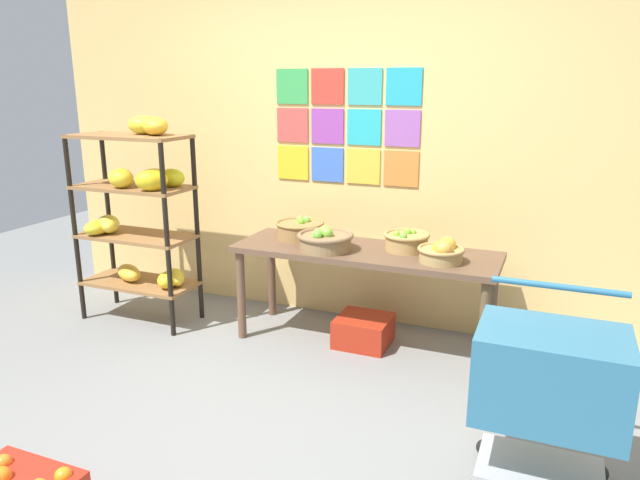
% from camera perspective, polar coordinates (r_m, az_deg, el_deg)
% --- Properties ---
extents(ground, '(9.52, 9.52, 0.00)m').
position_cam_1_polar(ground, '(3.31, -9.42, -17.68)').
color(ground, gray).
extents(back_wall_with_art, '(5.00, 0.07, 2.87)m').
position_cam_1_polar(back_wall_with_art, '(4.41, 2.22, 10.56)').
color(back_wall_with_art, '#ECC171').
rests_on(back_wall_with_art, ground).
extents(banana_shelf_unit, '(0.87, 0.46, 1.55)m').
position_cam_1_polar(banana_shelf_unit, '(4.55, -17.24, 3.06)').
color(banana_shelf_unit, black).
rests_on(banana_shelf_unit, ground).
extents(display_table, '(1.79, 0.59, 0.69)m').
position_cam_1_polar(display_table, '(4.01, 4.35, -2.03)').
color(display_table, brown).
rests_on(display_table, ground).
extents(fruit_basket_right, '(0.38, 0.38, 0.16)m').
position_cam_1_polar(fruit_basket_right, '(3.94, 0.49, 0.00)').
color(fruit_basket_right, olive).
rests_on(fruit_basket_right, display_table).
extents(fruit_basket_back_right, '(0.31, 0.31, 0.15)m').
position_cam_1_polar(fruit_basket_back_right, '(3.97, 8.38, -0.04)').
color(fruit_basket_back_right, '#AC874C').
rests_on(fruit_basket_back_right, display_table).
extents(fruit_basket_centre, '(0.35, 0.35, 0.15)m').
position_cam_1_polar(fruit_basket_centre, '(4.23, -1.95, 1.04)').
color(fruit_basket_centre, olive).
rests_on(fruit_basket_centre, display_table).
extents(fruit_basket_back_left, '(0.29, 0.29, 0.16)m').
position_cam_1_polar(fruit_basket_back_left, '(3.75, 11.77, -1.08)').
color(fruit_basket_back_left, tan).
rests_on(fruit_basket_back_left, display_table).
extents(produce_crate_under_table, '(0.36, 0.35, 0.20)m').
position_cam_1_polar(produce_crate_under_table, '(4.17, 4.24, -8.76)').
color(produce_crate_under_table, '#AB2714').
rests_on(produce_crate_under_table, ground).
extents(shopping_cart, '(0.62, 0.48, 0.90)m').
position_cam_1_polar(shopping_cart, '(2.77, 21.36, -12.65)').
color(shopping_cart, black).
rests_on(shopping_cart, ground).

